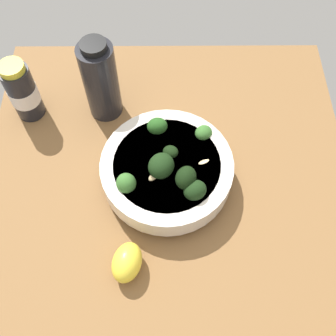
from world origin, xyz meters
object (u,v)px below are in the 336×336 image
lemon_wedge (125,262)px  bottle_short (21,91)px  bowl_of_broccoli (168,169)px  bottle_tall (99,81)px

lemon_wedge → bottle_short: (30.90, 20.17, 3.49)cm
bowl_of_broccoli → bottle_short: (15.21, 26.80, 2.19)cm
bowl_of_broccoli → bottle_tall: 20.43cm
lemon_wedge → bowl_of_broccoli: bearing=-22.9°
bowl_of_broccoli → lemon_wedge: size_ratio=3.49×
bowl_of_broccoli → lemon_wedge: (-15.69, 6.63, -1.31)cm
bottle_short → lemon_wedge: bearing=-146.9°
bottle_tall → bottle_short: bottle_tall is taller
lemon_wedge → bottle_tall: size_ratio=0.37×
bowl_of_broccoli → bottle_tall: size_ratio=1.31×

